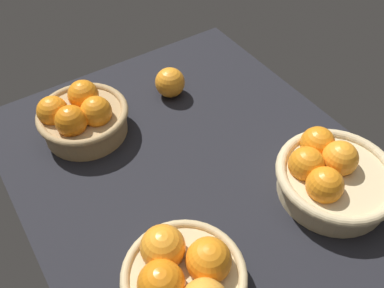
{
  "coord_description": "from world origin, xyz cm",
  "views": [
    {
      "loc": [
        48.08,
        -32.01,
        72.08
      ],
      "look_at": [
        -2.13,
        1.01,
        7.0
      ],
      "focal_mm": 38.75,
      "sensor_mm": 36.0,
      "label": 1
    }
  ],
  "objects_px": {
    "basket_near_left": "(82,117)",
    "basket_near_right": "(184,276)",
    "loose_orange_front_gap": "(170,82)",
    "basket_far_right": "(331,175)"
  },
  "relations": [
    {
      "from": "basket_near_left",
      "to": "basket_near_right",
      "type": "xyz_separation_m",
      "value": [
        0.44,
        -0.01,
        -0.01
      ]
    },
    {
      "from": "basket_near_left",
      "to": "loose_orange_front_gap",
      "type": "height_order",
      "value": "basket_near_left"
    },
    {
      "from": "basket_near_left",
      "to": "basket_near_right",
      "type": "distance_m",
      "value": 0.44
    },
    {
      "from": "basket_near_right",
      "to": "basket_far_right",
      "type": "bearing_deg",
      "value": 92.48
    },
    {
      "from": "basket_near_left",
      "to": "loose_orange_front_gap",
      "type": "relative_size",
      "value": 2.74
    },
    {
      "from": "loose_orange_front_gap",
      "to": "basket_near_right",
      "type": "bearing_deg",
      "value": -28.66
    },
    {
      "from": "basket_near_left",
      "to": "basket_far_right",
      "type": "xyz_separation_m",
      "value": [
        0.43,
        0.35,
        -0.0
      ]
    },
    {
      "from": "basket_near_left",
      "to": "loose_orange_front_gap",
      "type": "bearing_deg",
      "value": 91.8
    },
    {
      "from": "basket_far_right",
      "to": "loose_orange_front_gap",
      "type": "bearing_deg",
      "value": -165.65
    },
    {
      "from": "basket_near_right",
      "to": "loose_orange_front_gap",
      "type": "height_order",
      "value": "basket_near_right"
    }
  ]
}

